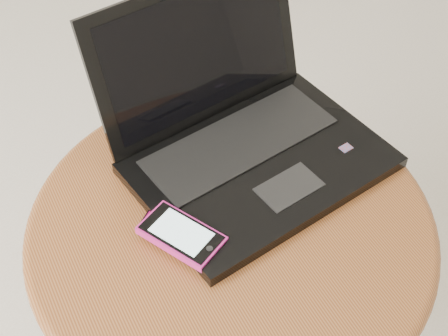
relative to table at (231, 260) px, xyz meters
name	(u,v)px	position (x,y,z in m)	size (l,w,h in m)	color
table	(231,260)	(0.00, 0.00, 0.00)	(0.62, 0.62, 0.49)	#662D12
laptop	(242,132)	(0.08, 0.12, 0.15)	(0.43, 0.40, 0.25)	black
phone_black	(187,225)	(-0.07, 0.01, 0.11)	(0.13, 0.14, 0.01)	black
phone_pink	(182,235)	(-0.08, -0.01, 0.12)	(0.11, 0.14, 0.01)	#D6238E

